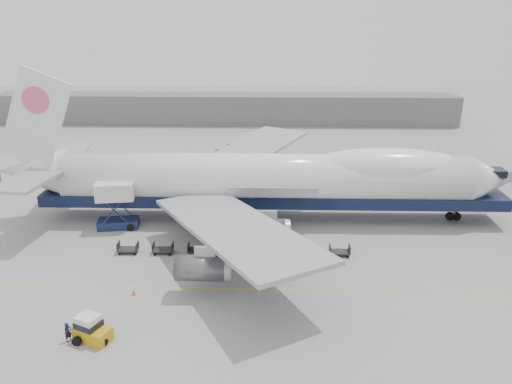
{
  "coord_description": "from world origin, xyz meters",
  "views": [
    {
      "loc": [
        0.52,
        -49.35,
        26.53
      ],
      "look_at": [
        -0.97,
        6.0,
        5.95
      ],
      "focal_mm": 35.0,
      "sensor_mm": 36.0,
      "label": 1
    }
  ],
  "objects_px": {
    "airliner": "(270,178)",
    "catering_truck": "(116,202)",
    "baggage_tug": "(91,329)",
    "ground_worker": "(68,332)"
  },
  "relations": [
    {
      "from": "baggage_tug",
      "to": "ground_worker",
      "type": "distance_m",
      "value": 1.9
    },
    {
      "from": "airliner",
      "to": "baggage_tug",
      "type": "distance_m",
      "value": 30.71
    },
    {
      "from": "airliner",
      "to": "baggage_tug",
      "type": "height_order",
      "value": "airliner"
    },
    {
      "from": "airliner",
      "to": "catering_truck",
      "type": "bearing_deg",
      "value": -169.77
    },
    {
      "from": "airliner",
      "to": "catering_truck",
      "type": "distance_m",
      "value": 19.74
    },
    {
      "from": "catering_truck",
      "to": "baggage_tug",
      "type": "height_order",
      "value": "catering_truck"
    },
    {
      "from": "baggage_tug",
      "to": "ground_worker",
      "type": "xyz_separation_m",
      "value": [
        -1.88,
        -0.26,
        -0.13
      ]
    },
    {
      "from": "airliner",
      "to": "ground_worker",
      "type": "relative_size",
      "value": 37.87
    },
    {
      "from": "airliner",
      "to": "ground_worker",
      "type": "height_order",
      "value": "airliner"
    },
    {
      "from": "ground_worker",
      "to": "airliner",
      "type": "bearing_deg",
      "value": 2.34
    }
  ]
}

